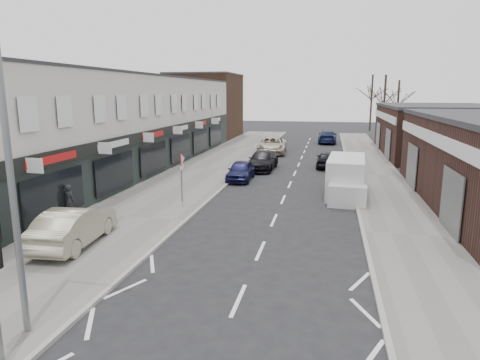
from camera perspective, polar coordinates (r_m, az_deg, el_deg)
The scene contains 20 objects.
ground at distance 11.03m, azimuth -2.50°, elevation -20.39°, with size 160.00×160.00×0.00m, color black.
pavement_left at distance 32.88m, azimuth -4.50°, elevation 1.44°, with size 5.50×64.00×0.12m, color slate.
pavement_right at distance 31.77m, azimuth 17.70°, elevation 0.57°, with size 3.50×64.00×0.12m, color slate.
shop_terrace_left at distance 32.74m, azimuth -17.36°, elevation 7.07°, with size 8.00×41.00×7.10m, color silver.
brick_block_far at distance 56.36m, azimuth -4.65°, elevation 9.70°, with size 8.00×10.00×8.00m, color #482D1F.
right_unit_far at distance 44.38m, azimuth 25.08°, elevation 5.88°, with size 10.00×16.00×4.50m, color #3A1F1A.
tree_far_a at distance 57.74m, azimuth 18.39°, elevation 5.21°, with size 3.60×3.60×8.00m, color #382D26, non-canonical shape.
tree_far_b at distance 63.99m, azimuth 20.03°, elevation 5.67°, with size 3.60×3.60×7.50m, color #382D26, non-canonical shape.
tree_far_c at distance 69.58m, azimuth 16.89°, elevation 6.30°, with size 3.60×3.60×8.50m, color #382D26, non-canonical shape.
street_lamp at distance 10.81m, azimuth -27.88°, elevation 3.76°, with size 2.23×0.22×8.00m.
warning_sign at distance 22.65m, azimuth -7.77°, elevation 2.25°, with size 0.12×0.80×2.70m.
white_van at distance 25.20m, azimuth 13.93°, elevation 0.28°, with size 2.29×5.77×2.20m.
sedan_on_pavement at distance 17.53m, azimuth -21.22°, elevation -5.73°, with size 1.56×4.48×1.48m, color #9F977F.
pedestrian at distance 21.16m, azimuth -21.76°, elevation -2.68°, with size 0.59×0.39×1.61m, color black.
parked_car_left_a at distance 28.87m, azimuth 0.08°, elevation 1.26°, with size 1.55×3.85×1.31m, color #13143C.
parked_car_left_b at distance 32.93m, azimuth 2.99°, elevation 2.62°, with size 1.97×4.85×1.41m, color black.
parked_car_left_c at distance 41.79m, azimuth 4.32°, elevation 4.63°, with size 2.61×5.66×1.57m, color beige.
parked_car_right_a at distance 32.27m, azimuth 13.66°, elevation 2.24°, with size 1.64×4.70×1.55m, color silver.
parked_car_right_b at distance 34.47m, azimuth 11.45°, elevation 2.71°, with size 1.53×3.81×1.30m, color black.
parked_car_right_c at distance 51.30m, azimuth 11.59°, elevation 5.66°, with size 2.07×5.09×1.48m, color #141B40.
Camera 1 is at (2.35, -9.06, 5.84)m, focal length 32.00 mm.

